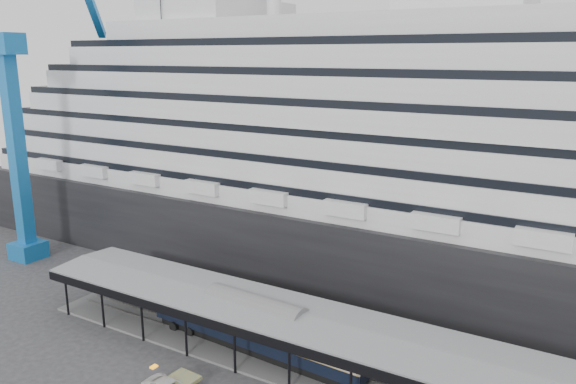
# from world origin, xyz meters

# --- Properties ---
(cruise_ship) EXTENTS (130.00, 30.00, 43.90)m
(cruise_ship) POSITION_xyz_m (0.05, 32.00, 18.35)
(cruise_ship) COLOR black
(cruise_ship) RESTS_ON ground
(platform_canopy) EXTENTS (56.00, 9.18, 5.30)m
(platform_canopy) POSITION_xyz_m (0.00, 5.00, 2.36)
(platform_canopy) COLOR slate
(platform_canopy) RESTS_ON ground
(crane_blue) EXTENTS (22.63, 19.19, 47.60)m
(crane_blue) POSITION_xyz_m (-45.11, 10.62, 19.96)
(crane_blue) COLOR #186DBA
(crane_blue) RESTS_ON ground
(pullman_carriage) EXTENTS (24.41, 4.44, 23.83)m
(pullman_carriage) POSITION_xyz_m (-3.39, 5.00, 2.87)
(pullman_carriage) COLOR black
(pullman_carriage) RESTS_ON ground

